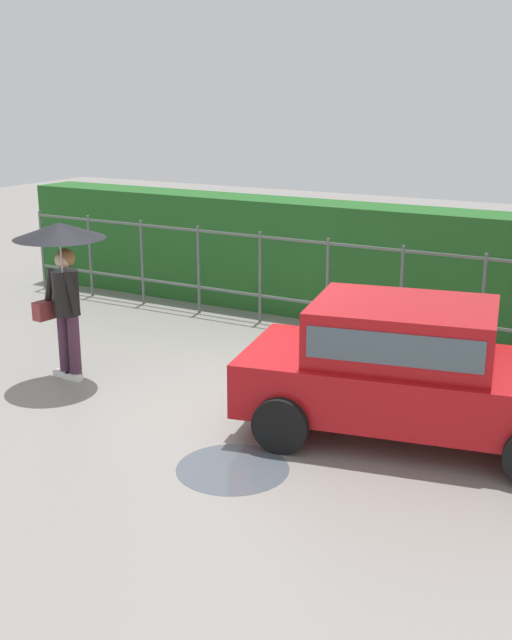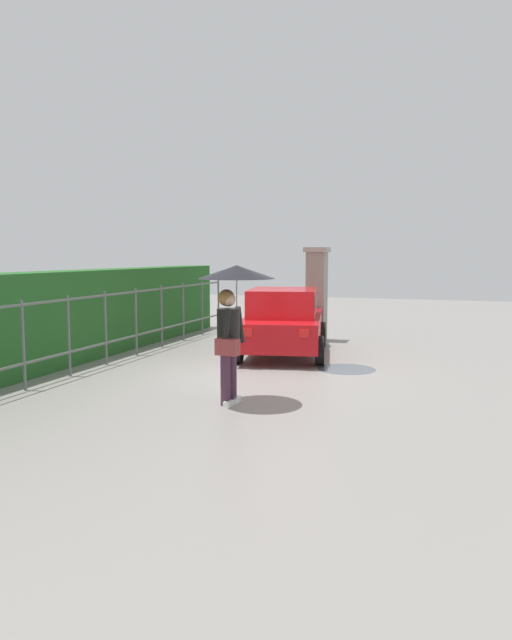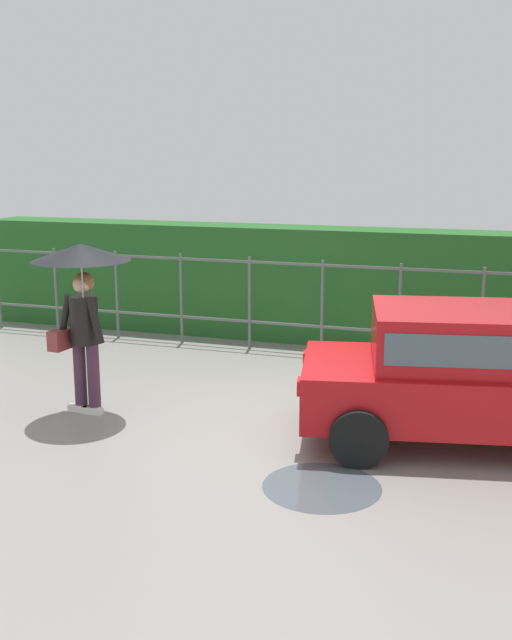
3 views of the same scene
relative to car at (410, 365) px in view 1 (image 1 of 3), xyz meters
The scene contains 6 objects.
ground_plane 2.36m from the car, behind, with size 40.00×40.00×0.00m, color gray.
car is the anchor object (origin of this frame).
pedestrian 4.53m from the car, behind, with size 1.15×1.15×2.08m.
fence_section 3.86m from the car, 127.65° to the left, with size 11.96×0.05×1.50m.
hedge_row 4.65m from the car, 120.54° to the left, with size 12.91×0.90×1.90m, color #235B23.
puddle_near 2.21m from the car, 126.83° to the right, with size 1.14×1.14×0.00m, color #4C545B.
Camera 1 is at (4.67, -7.63, 3.59)m, focal length 43.78 mm.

